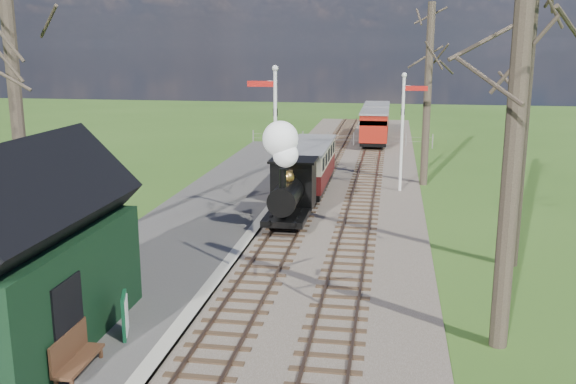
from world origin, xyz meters
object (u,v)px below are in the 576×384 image
Objects in this scene: locomotive at (289,180)px; person at (89,308)px; coach at (309,164)px; red_carriage_a at (374,127)px; station_shed at (25,258)px; sign_board at (125,315)px; bench at (73,353)px; semaphore_near at (274,132)px; red_carriage_b at (376,118)px; semaphore_far at (404,123)px.

locomotive is 2.70× the size of person.
coach is 1.39× the size of red_carriage_a.
station_shed is 1.85m from person.
bench is at bearing -102.27° from sign_board.
locomotive reaches higher than person.
locomotive reaches higher than coach.
person is (-2.29, -11.57, -2.65)m from semaphore_near.
red_carriage_a is 1.00× the size of red_carriage_b.
red_carriage_a reaches higher than sign_board.
red_carriage_b is at bearing 84.34° from locomotive.
sign_board is (-6.63, -17.36, -2.62)m from semaphore_far.
semaphore_near reaches higher than semaphore_far.
red_carriage_a is at bearing 80.03° from coach.
locomotive is 12.54m from bench.
bench is (-2.65, -18.25, -0.79)m from coach.
locomotive is at bearing -9.73° from person.
semaphore_near is at bearing -130.60° from semaphore_far.
red_carriage_a is (2.61, 20.86, -0.52)m from locomotive.
sign_board is 1.83m from bench.
semaphore_far is 8.35m from locomotive.
semaphore_far is at bearing -82.73° from red_carriage_a.
station_shed is at bearing -162.54° from sign_board.
sign_board is (2.04, 0.64, -1.53)m from station_shed.
semaphore_far is (5.14, 6.00, -0.27)m from semaphore_near.
locomotive reaches higher than red_carriage_b.
semaphore_far is at bearing 64.28° from station_shed.
person is at bearing -100.19° from red_carriage_a.
red_carriage_a is at bearing 82.86° from locomotive.
semaphore_far is at bearing 69.87° from bench.
sign_board is at bearing -69.06° from person.
semaphore_far is 5.36× the size of sign_board.
sign_board is 0.70× the size of person.
coach is at bearing -99.97° from red_carriage_a.
bench is (-2.63, -12.19, -1.30)m from locomotive.
semaphore_near is 2.09m from locomotive.
locomotive reaches higher than red_carriage_a.
semaphore_far reaches higher than station_shed.
red_carriage_a is 31.98m from person.
red_carriage_b is at bearing 79.55° from station_shed.
red_carriage_a reaches higher than bench.
locomotive is at bearing -97.14° from red_carriage_a.
red_carriage_b is at bearing 82.44° from semaphore_near.
semaphore_far is at bearing -16.65° from person.
red_carriage_a is (2.60, 14.80, -0.01)m from coach.
semaphore_far reaches higher than bench.
station_shed is 11.85m from locomotive.
sign_board reaches higher than bench.
coach is at bearing -97.30° from red_carriage_b.
red_carriage_a is at bearing 80.39° from semaphore_near.
semaphore_far is 19.22m from person.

